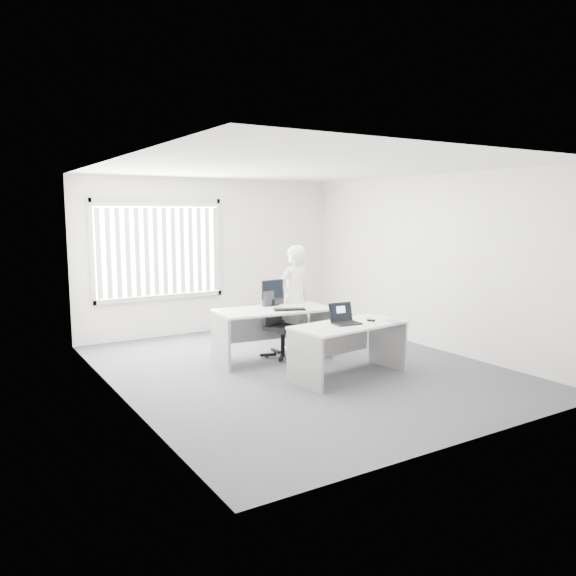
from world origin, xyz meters
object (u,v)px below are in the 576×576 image
desk_far (273,323)px  monitor (272,293)px  desk_near (349,339)px  laptop (347,314)px  person (294,298)px  office_chair (281,336)px

desk_far → monitor: monitor is taller
desk_near → laptop: laptop is taller
laptop → monitor: (-0.24, 1.54, 0.11)m
person → monitor: size_ratio=4.25×
desk_near → desk_far: size_ratio=0.94×
monitor → desk_far: bearing=-124.5°
desk_near → office_chair: (-0.22, 1.41, -0.21)m
office_chair → person: person is taller
desk_near → desk_far: bearing=102.0°
desk_near → laptop: bearing=179.4°
laptop → monitor: size_ratio=0.88×
desk_near → monitor: bearing=93.7°
desk_far → monitor: 0.52m
monitor → desk_near: bearing=-86.2°
office_chair → person: (0.39, 0.23, 0.53)m
desk_far → office_chair: (0.21, 0.15, -0.25)m
desk_far → laptop: (0.39, -1.27, 0.30)m
office_chair → person: 0.70m
laptop → office_chair: bearing=101.9°
person → monitor: (-0.46, -0.10, 0.13)m
desk_near → monitor: (-0.29, 1.54, 0.45)m
desk_far → laptop: size_ratio=5.07×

